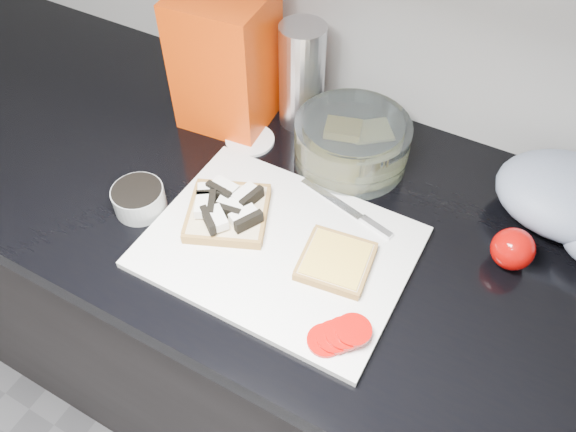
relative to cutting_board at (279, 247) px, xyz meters
The scene contains 14 objects.
base_cabinet 0.49m from the cutting_board, 51.46° to the left, with size 3.50×0.60×0.86m, color black.
countertop 0.13m from the cutting_board, 51.46° to the left, with size 3.50×0.64×0.04m, color black.
cutting_board is the anchor object (origin of this frame).
bread_left 0.10m from the cutting_board, behind, with size 0.17×0.17×0.04m.
bread_right 0.10m from the cutting_board, ahead, with size 0.12×0.12×0.02m.
tomato_slices 0.18m from the cutting_board, 33.71° to the right, with size 0.09×0.09×0.02m.
knife 0.14m from the cutting_board, 54.36° to the left, with size 0.18×0.06×0.01m.
seed_tub 0.25m from the cutting_board, behind, with size 0.09×0.09×0.04m.
tub_lid 0.26m from the cutting_board, 131.44° to the left, with size 0.09×0.09×0.01m, color white.
glass_bowl 0.24m from the cutting_board, 87.08° to the left, with size 0.20×0.20×0.08m.
bread_bag 0.36m from the cutting_board, 135.17° to the left, with size 0.16×0.15×0.25m, color red.
steel_canister 0.33m from the cutting_board, 111.83° to the left, with size 0.08×0.08×0.20m, color #B9B9BE.
grocery_bag 0.47m from the cutting_board, 35.61° to the left, with size 0.25×0.21×0.10m.
whole_tomatoes 0.35m from the cutting_board, 24.92° to the left, with size 0.07×0.07×0.07m.
Camera 1 is at (0.19, 0.64, 1.60)m, focal length 35.00 mm.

